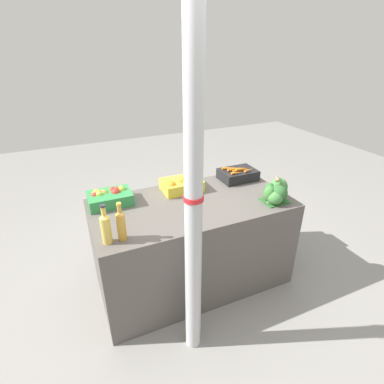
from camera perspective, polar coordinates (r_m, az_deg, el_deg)
ground_plane at (r=3.07m, az=-0.00°, el=-15.96°), size 10.00×10.00×0.00m
market_table at (r=2.81m, az=-0.00°, el=-9.58°), size 1.71×0.88×0.84m
support_pole at (r=1.81m, az=0.26°, el=-4.28°), size 0.12×0.12×2.29m
apple_crate at (r=2.63m, az=-15.51°, el=-0.89°), size 0.36×0.26×0.13m
orange_crate at (r=2.77m, az=-1.83°, el=1.52°), size 0.36×0.26×0.14m
carrot_crate at (r=3.03m, az=8.73°, el=3.37°), size 0.36×0.26×0.14m
broccoli_pile at (r=2.65m, az=15.64°, el=-0.03°), size 0.25×0.22×0.20m
juice_bottle_golden at (r=2.10m, az=-16.10°, el=-6.52°), size 0.07×0.07×0.29m
juice_bottle_amber at (r=2.11m, az=-13.35°, el=-6.02°), size 0.06×0.06×0.29m
sparrow_bird at (r=2.58m, az=15.95°, el=2.39°), size 0.08×0.12×0.05m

